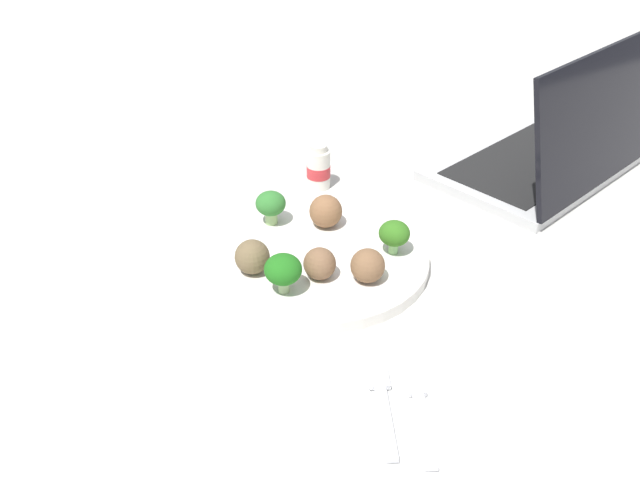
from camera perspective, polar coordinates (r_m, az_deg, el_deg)
ground_plane at (r=0.88m, az=0.00°, el=-1.95°), size 4.00×4.00×0.00m
plate at (r=0.88m, az=0.00°, el=-1.53°), size 0.28×0.28×0.02m
broccoli_floret_back_right at (r=0.87m, az=6.23°, el=0.51°), size 0.04×0.04×0.05m
broccoli_floret_front_right at (r=0.92m, az=-4.14°, el=2.98°), size 0.04×0.04×0.05m
broccoli_floret_near_rim at (r=0.79m, az=-3.10°, el=-2.52°), size 0.04×0.04×0.05m
meatball_far_rim at (r=0.92m, az=0.49°, el=2.42°), size 0.04×0.04×0.04m
meatball_back_left at (r=0.82m, az=4.01°, el=-2.15°), size 0.04×0.04×0.04m
meatball_near_rim at (r=0.82m, az=-0.03°, el=-1.99°), size 0.04×0.04×0.04m
meatball_back_right at (r=0.83m, az=-5.69°, el=-1.41°), size 0.04×0.04×0.04m
napkin at (r=0.69m, az=6.85°, el=-14.16°), size 0.18×0.13×0.01m
fork at (r=0.69m, az=5.28°, el=-13.55°), size 0.12×0.03×0.01m
knife at (r=0.70m, az=8.30°, el=-13.30°), size 0.15×0.03×0.01m
yogurt_bottle at (r=1.05m, az=-0.13°, el=6.02°), size 0.04×0.04×0.07m
laptop at (r=1.13m, az=18.54°, el=6.83°), size 0.36×0.39×0.21m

